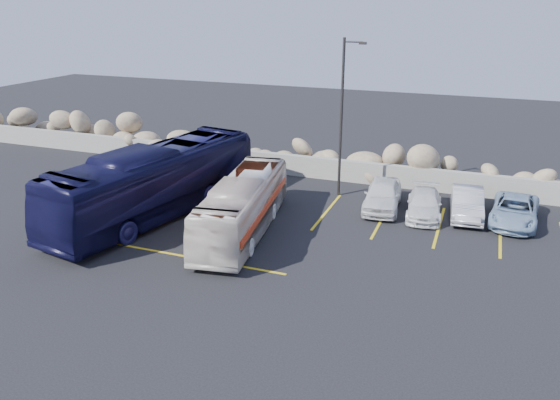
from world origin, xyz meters
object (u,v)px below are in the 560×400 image
(lamppost, at_px, (343,114))
(car_c, at_px, (424,204))
(vintage_bus, at_px, (243,206))
(car_a, at_px, (383,195))
(tour_coach, at_px, (156,182))
(car_b, at_px, (467,203))
(car_d, at_px, (515,211))

(lamppost, bearing_deg, car_c, -16.54)
(vintage_bus, xyz_separation_m, car_c, (7.22, 4.83, -0.67))
(lamppost, distance_m, car_a, 4.50)
(tour_coach, distance_m, car_c, 12.73)
(car_b, bearing_deg, car_a, -178.18)
(car_c, bearing_deg, car_a, 169.01)
(lamppost, distance_m, car_d, 9.29)
(car_c, bearing_deg, tour_coach, -164.89)
(lamppost, bearing_deg, car_d, -5.40)
(car_a, bearing_deg, lamppost, 150.34)
(car_a, height_order, car_b, car_a)
(vintage_bus, height_order, tour_coach, tour_coach)
(lamppost, relative_size, car_c, 2.07)
(tour_coach, distance_m, car_a, 10.94)
(vintage_bus, height_order, car_c, vintage_bus)
(lamppost, bearing_deg, vintage_bus, -113.86)
(lamppost, bearing_deg, tour_coach, -141.89)
(vintage_bus, relative_size, car_a, 2.12)
(car_c, distance_m, car_d, 4.02)
(tour_coach, xyz_separation_m, car_c, (11.88, 4.46, -1.11))
(car_b, height_order, car_d, car_b)
(car_a, distance_m, car_d, 6.02)
(lamppost, distance_m, vintage_bus, 7.41)
(tour_coach, relative_size, car_d, 2.78)
(tour_coach, relative_size, car_a, 2.87)
(lamppost, height_order, car_a, lamppost)
(car_d, bearing_deg, vintage_bus, -149.69)
(lamppost, distance_m, tour_coach, 9.75)
(car_b, xyz_separation_m, car_d, (2.10, -0.11, -0.07))
(car_a, distance_m, car_b, 3.94)
(tour_coach, bearing_deg, car_c, 31.11)
(car_c, relative_size, car_d, 0.90)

